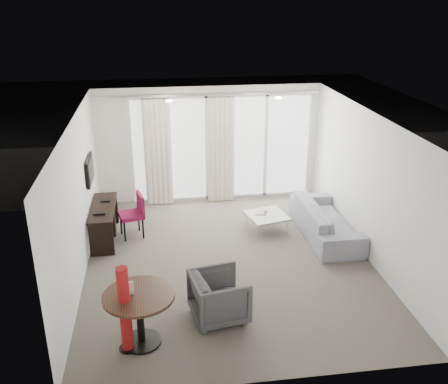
{
  "coord_description": "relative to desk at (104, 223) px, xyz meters",
  "views": [
    {
      "loc": [
        -1.18,
        -7.73,
        4.52
      ],
      "look_at": [
        0.0,
        0.6,
        1.1
      ],
      "focal_mm": 40.0,
      "sensor_mm": 36.0,
      "label": 1
    }
  ],
  "objects": [
    {
      "name": "coffee_table",
      "position": [
        3.19,
        -0.06,
        -0.17
      ],
      "size": [
        0.9,
        0.9,
        0.34
      ],
      "primitive_type": null,
      "rotation": [
        0.0,
        0.0,
        0.23
      ],
      "color": "gray",
      "rests_on": "floor"
    },
    {
      "name": "window_frame",
      "position": [
        2.55,
        1.77,
        0.86
      ],
      "size": [
        4.1,
        0.06,
        2.44
      ],
      "primitive_type": null,
      "color": "white",
      "rests_on": "ground"
    },
    {
      "name": "sofa",
      "position": [
        4.3,
        -0.44,
        -0.02
      ],
      "size": [
        0.87,
        2.22,
        0.65
      ],
      "primitive_type": "imported",
      "rotation": [
        0.0,
        0.0,
        1.57
      ],
      "color": "gray",
      "rests_on": "floor"
    },
    {
      "name": "desk_chair",
      "position": [
        0.52,
        0.05,
        0.1
      ],
      "size": [
        0.57,
        0.55,
        0.88
      ],
      "primitive_type": null,
      "rotation": [
        0.0,
        0.0,
        0.25
      ],
      "color": "maroon",
      "rests_on": "floor"
    },
    {
      "name": "window_panel",
      "position": [
        2.55,
        1.78,
        0.86
      ],
      "size": [
        4.0,
        0.02,
        2.38
      ],
      "primitive_type": null,
      "color": "white",
      "rests_on": "ground"
    },
    {
      "name": "magazine",
      "position": [
        3.1,
        0.07,
        0.02
      ],
      "size": [
        0.28,
        0.33,
        0.02
      ],
      "primitive_type": null,
      "rotation": [
        0.0,
        0.0,
        -0.25
      ],
      "color": "gray",
      "rests_on": "coffee_table"
    },
    {
      "name": "terrace_slab",
      "position": [
        2.55,
        3.3,
        -0.4
      ],
      "size": [
        5.6,
        3.0,
        0.12
      ],
      "primitive_type": "cube",
      "color": "#4D4D50",
      "rests_on": "ground"
    },
    {
      "name": "tub_armchair",
      "position": [
        1.87,
        -2.82,
        0.02
      ],
      "size": [
        0.91,
        0.89,
        0.72
      ],
      "primitive_type": "imported",
      "rotation": [
        0.0,
        0.0,
        1.75
      ],
      "color": "#3D3E3F",
      "rests_on": "floor"
    },
    {
      "name": "rattan_chair_a",
      "position": [
        3.12,
        3.06,
        0.02
      ],
      "size": [
        0.55,
        0.55,
        0.72
      ],
      "primitive_type": null,
      "rotation": [
        0.0,
        0.0,
        0.13
      ],
      "color": "brown",
      "rests_on": "terrace_slab"
    },
    {
      "name": "curtain_right",
      "position": [
        2.5,
        1.62,
        0.86
      ],
      "size": [
        0.6,
        0.2,
        2.38
      ],
      "primitive_type": null,
      "color": "beige",
      "rests_on": "ground"
    },
    {
      "name": "rattan_table",
      "position": [
        3.22,
        2.53,
        -0.11
      ],
      "size": [
        0.51,
        0.51,
        0.47
      ],
      "primitive_type": null,
      "rotation": [
        0.0,
        0.0,
        0.1
      ],
      "color": "brown",
      "rests_on": "terrace_slab"
    },
    {
      "name": "remote",
      "position": [
        3.19,
        0.03,
        0.02
      ],
      "size": [
        0.11,
        0.18,
        0.02
      ],
      "primitive_type": null,
      "rotation": [
        0.0,
        0.0,
        -0.4
      ],
      "color": "black",
      "rests_on": "coffee_table"
    },
    {
      "name": "downlight_b",
      "position": [
        3.45,
        0.4,
        2.25
      ],
      "size": [
        0.12,
        0.12,
        0.02
      ],
      "primitive_type": "cylinder",
      "color": "#FFE0B2",
      "rests_on": "ceiling"
    },
    {
      "name": "wall_left",
      "position": [
        -0.25,
        -1.2,
        0.96
      ],
      "size": [
        0.0,
        6.0,
        2.6
      ],
      "primitive_type": "cube",
      "color": "silver",
      "rests_on": "ground"
    },
    {
      "name": "wall_right",
      "position": [
        4.75,
        -1.2,
        0.96
      ],
      "size": [
        0.0,
        6.0,
        2.6
      ],
      "primitive_type": "cube",
      "color": "silver",
      "rests_on": "ground"
    },
    {
      "name": "floor",
      "position": [
        2.25,
        -1.2,
        -0.34
      ],
      "size": [
        5.0,
        6.0,
        0.0
      ],
      "primitive_type": "cube",
      "color": "#564F45",
      "rests_on": "ground"
    },
    {
      "name": "desk",
      "position": [
        0.0,
        0.0,
        0.0
      ],
      "size": [
        0.45,
        1.45,
        0.68
      ],
      "primitive_type": null,
      "color": "black",
      "rests_on": "floor"
    },
    {
      "name": "menu_card",
      "position": [
        0.62,
        -3.21,
        0.38
      ],
      "size": [
        0.11,
        0.02,
        0.2
      ],
      "primitive_type": null,
      "rotation": [
        0.0,
        0.0,
        -0.03
      ],
      "color": "white",
      "rests_on": "round_table"
    },
    {
      "name": "curtain_track",
      "position": [
        2.25,
        1.62,
        2.11
      ],
      "size": [
        4.8,
        0.04,
        0.04
      ],
      "primitive_type": null,
      "color": "#B2B2B7",
      "rests_on": "ceiling"
    },
    {
      "name": "round_table",
      "position": [
        0.73,
        -3.23,
        0.05
      ],
      "size": [
        1.28,
        1.28,
        0.78
      ],
      "primitive_type": null,
      "rotation": [
        0.0,
        0.0,
        -0.42
      ],
      "color": "#381F13",
      "rests_on": "floor"
    },
    {
      "name": "wall_front",
      "position": [
        2.25,
        -4.2,
        0.96
      ],
      "size": [
        5.0,
        0.0,
        2.6
      ],
      "primitive_type": "cube",
      "color": "silver",
      "rests_on": "ground"
    },
    {
      "name": "rattan_chair_b",
      "position": [
        3.95,
        3.27,
        0.11
      ],
      "size": [
        0.77,
        0.77,
        0.9
      ],
      "primitive_type": null,
      "rotation": [
        0.0,
        0.0,
        -0.3
      ],
      "color": "brown",
      "rests_on": "terrace_slab"
    },
    {
      "name": "red_lamp",
      "position": [
        0.55,
        -3.34,
        0.29
      ],
      "size": [
        0.3,
        0.3,
        1.26
      ],
      "primitive_type": "cylinder",
      "rotation": [
        0.0,
        0.0,
        -0.19
      ],
      "color": "maroon",
      "rests_on": "floor"
    },
    {
      "name": "balustrade",
      "position": [
        2.55,
        4.75,
        0.16
      ],
      "size": [
        5.5,
        0.06,
        1.05
      ],
      "primitive_type": null,
      "color": "#B2B2B7",
      "rests_on": "terrace_slab"
    },
    {
      "name": "curtain_left",
      "position": [
        1.1,
        1.62,
        0.86
      ],
      "size": [
        0.6,
        0.2,
        2.38
      ],
      "primitive_type": null,
      "color": "beige",
      "rests_on": "ground"
    },
    {
      "name": "downlight_a",
      "position": [
        1.35,
        0.4,
        2.25
      ],
      "size": [
        0.12,
        0.12,
        0.02
      ],
      "primitive_type": "cylinder",
      "color": "#FFE0B2",
      "rests_on": "ceiling"
    },
    {
      "name": "tv",
      "position": [
        -0.2,
        0.25,
        1.01
      ],
      "size": [
        0.05,
        0.8,
        0.5
      ],
      "primitive_type": null,
      "color": "black",
      "rests_on": "wall_left"
    },
    {
      "name": "ceiling",
      "position": [
        2.25,
        -1.2,
        2.26
      ],
      "size": [
        5.0,
        6.0,
        0.0
      ],
      "primitive_type": "cube",
      "color": "white",
      "rests_on": "ground"
    }
  ]
}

